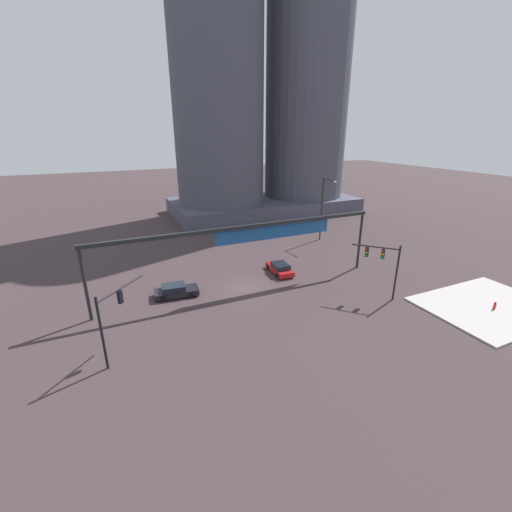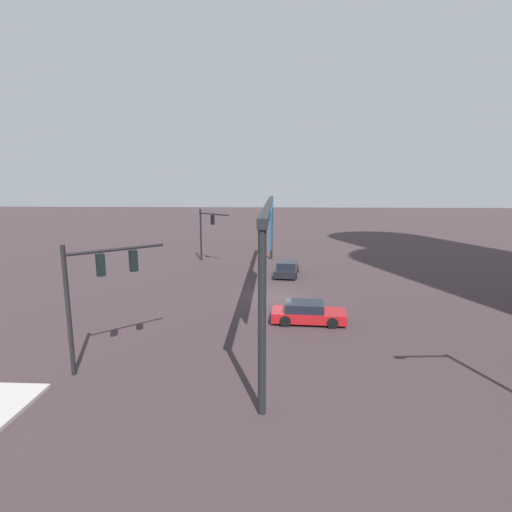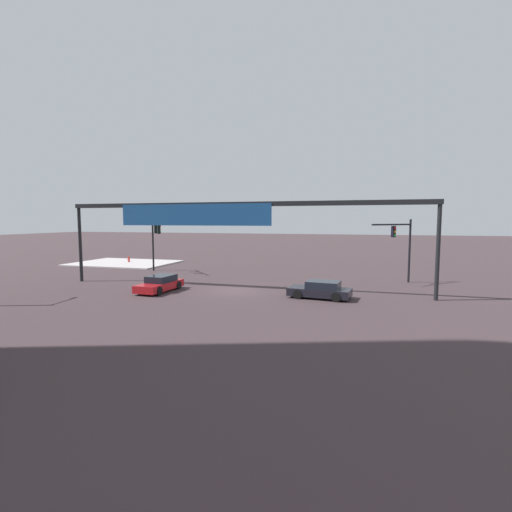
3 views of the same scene
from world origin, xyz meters
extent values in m
plane|color=#3F3034|center=(0.00, 0.00, 0.00)|extent=(238.96, 238.96, 0.00)
cube|color=#BDB3B3|center=(19.11, -13.17, 0.07)|extent=(11.93, 8.87, 0.15)
cylinder|color=black|center=(12.08, -8.36, 2.77)|extent=(0.19, 0.19, 5.53)
cylinder|color=black|center=(10.59, -6.79, 5.12)|extent=(3.07, 3.24, 0.14)
cube|color=black|center=(11.10, -7.33, 4.53)|extent=(0.41, 0.41, 0.95)
cylinder|color=red|center=(10.99, -7.44, 4.82)|extent=(0.18, 0.19, 0.20)
cylinder|color=orange|center=(10.99, -7.44, 4.52)|extent=(0.18, 0.19, 0.20)
cylinder|color=green|center=(10.99, -7.44, 4.22)|extent=(0.18, 0.19, 0.20)
cube|color=black|center=(10.11, -6.28, 4.53)|extent=(0.41, 0.41, 0.95)
cylinder|color=red|center=(9.99, -6.39, 4.82)|extent=(0.18, 0.19, 0.20)
cylinder|color=orange|center=(9.99, -6.39, 4.52)|extent=(0.18, 0.19, 0.20)
cylinder|color=green|center=(9.99, -6.39, 4.22)|extent=(0.18, 0.19, 0.20)
cylinder|color=black|center=(-13.45, -7.84, 2.75)|extent=(0.18, 0.18, 5.50)
cylinder|color=black|center=(-11.84, -6.16, 5.05)|extent=(3.32, 3.46, 0.14)
cube|color=black|center=(-11.99, -6.32, 4.46)|extent=(0.41, 0.41, 0.95)
cylinder|color=red|center=(-12.10, -6.20, 4.76)|extent=(0.18, 0.19, 0.20)
cylinder|color=orange|center=(-12.10, -6.20, 4.46)|extent=(0.18, 0.19, 0.20)
cylinder|color=green|center=(-12.10, -6.20, 4.16)|extent=(0.18, 0.19, 0.20)
cylinder|color=black|center=(-14.45, -0.35, 3.23)|extent=(0.28, 0.28, 6.46)
cylinder|color=black|center=(14.45, -0.35, 3.23)|extent=(0.28, 0.28, 6.46)
cube|color=black|center=(0.00, -0.35, 6.64)|extent=(29.31, 0.35, 0.35)
cube|color=#1C4E89|center=(3.40, -0.14, 5.84)|extent=(12.78, 0.08, 1.69)
cube|color=black|center=(-6.77, 1.11, 0.44)|extent=(4.45, 2.34, 0.55)
cube|color=black|center=(-7.02, 1.14, 0.96)|extent=(2.39, 1.89, 0.50)
cylinder|color=black|center=(-5.36, 1.83, 0.32)|extent=(0.66, 0.29, 0.64)
cylinder|color=black|center=(-5.56, 0.09, 0.32)|extent=(0.66, 0.29, 0.64)
cylinder|color=black|center=(-7.98, 2.13, 0.32)|extent=(0.66, 0.29, 0.64)
cylinder|color=black|center=(-8.18, 0.39, 0.32)|extent=(0.66, 0.29, 0.64)
cube|color=#B4171C|center=(5.25, 2.04, 0.44)|extent=(2.04, 4.33, 0.55)
cube|color=black|center=(5.23, 1.79, 0.96)|extent=(1.70, 2.29, 0.50)
cylinder|color=black|center=(4.50, 3.40, 0.32)|extent=(0.26, 0.65, 0.64)
cylinder|color=black|center=(6.16, 3.30, 0.32)|extent=(0.26, 0.65, 0.64)
cylinder|color=black|center=(4.34, 0.78, 0.32)|extent=(0.26, 0.65, 0.64)
cylinder|color=black|center=(5.99, 0.68, 0.32)|extent=(0.26, 0.65, 0.64)
cylinder|color=red|center=(18.87, -13.76, 0.43)|extent=(0.22, 0.22, 0.55)
sphere|color=red|center=(18.87, -13.76, 0.77)|extent=(0.18, 0.18, 0.18)
cylinder|color=red|center=(19.03, -13.76, 0.45)|extent=(0.12, 0.10, 0.10)
camera|label=1|loc=(-12.21, -29.73, 15.48)|focal=23.98mm
camera|label=2|loc=(26.65, 0.06, 7.81)|focal=26.87mm
camera|label=3|loc=(-9.79, 27.40, 5.43)|focal=26.62mm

